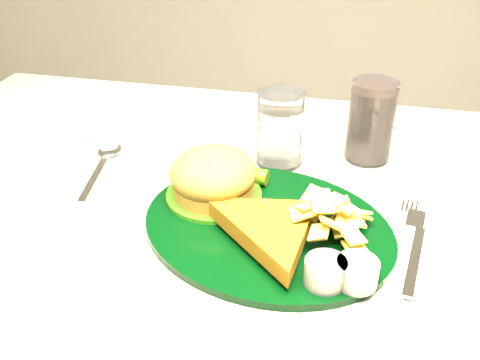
{
  "coord_description": "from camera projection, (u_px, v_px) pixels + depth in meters",
  "views": [
    {
      "loc": [
        0.11,
        -0.56,
        1.15
      ],
      "look_at": [
        -0.02,
        -0.01,
        0.8
      ],
      "focal_mm": 40.0,
      "sensor_mm": 36.0,
      "label": 1
    }
  ],
  "objects": [
    {
      "name": "dinner_plate",
      "position": [
        268.0,
        206.0,
        0.65
      ],
      "size": [
        0.39,
        0.35,
        0.07
      ],
      "primitive_type": null,
      "rotation": [
        0.0,
        0.0,
        -0.32
      ],
      "color": "black",
      "rests_on": "table"
    },
    {
      "name": "water_glass",
      "position": [
        280.0,
        128.0,
        0.78
      ],
      "size": [
        0.07,
        0.07,
        0.11
      ],
      "primitive_type": "cylinder",
      "rotation": [
        0.0,
        0.0,
        0.01
      ],
      "color": "silver",
      "rests_on": "table"
    },
    {
      "name": "cola_glass",
      "position": [
        371.0,
        121.0,
        0.79
      ],
      "size": [
        0.09,
        0.09,
        0.12
      ],
      "primitive_type": "cylinder",
      "rotation": [
        0.0,
        0.0,
        -0.38
      ],
      "color": "black",
      "rests_on": "table"
    },
    {
      "name": "fork_napkin",
      "position": [
        414.0,
        255.0,
        0.61
      ],
      "size": [
        0.15,
        0.19,
        0.01
      ],
      "primitive_type": null,
      "rotation": [
        0.0,
        0.0,
        -0.16
      ],
      "color": "silver",
      "rests_on": "table"
    },
    {
      "name": "spoon",
      "position": [
        94.0,
        177.0,
        0.76
      ],
      "size": [
        0.07,
        0.17,
        0.01
      ],
      "primitive_type": null,
      "rotation": [
        0.0,
        0.0,
        0.17
      ],
      "color": "white",
      "rests_on": "table"
    },
    {
      "name": "ramekin",
      "position": [
        107.0,
        134.0,
        0.86
      ],
      "size": [
        0.05,
        0.05,
        0.03
      ],
      "primitive_type": "cylinder",
      "rotation": [
        0.0,
        0.0,
        -0.32
      ],
      "color": "white",
      "rests_on": "table"
    },
    {
      "name": "wrapped_straw",
      "position": [
        193.0,
        137.0,
        0.88
      ],
      "size": [
        0.22,
        0.16,
        0.01
      ],
      "primitive_type": null,
      "rotation": [
        0.0,
        0.0,
        0.48
      ],
      "color": "white",
      "rests_on": "table"
    }
  ]
}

